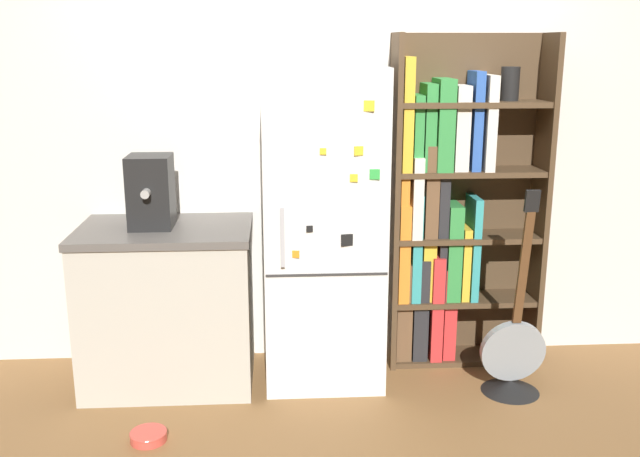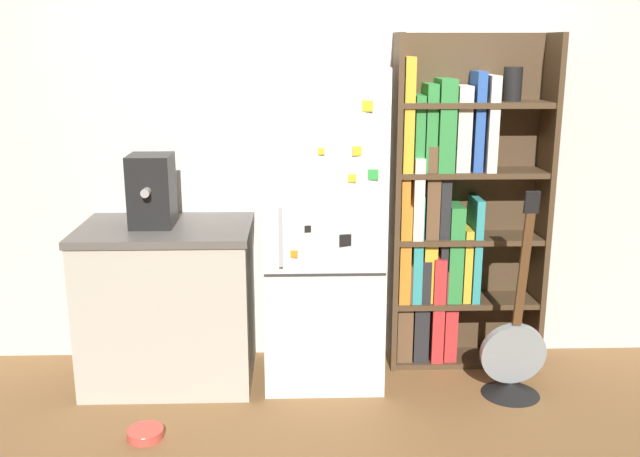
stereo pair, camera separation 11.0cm
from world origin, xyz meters
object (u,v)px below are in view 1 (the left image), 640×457
object	(u,v)px
refrigerator	(323,228)
guitar	(512,363)
espresso_machine	(151,192)
pet_bowl	(148,435)
bookshelf	(447,215)

from	to	relation	value
refrigerator	guitar	distance (m)	1.23
espresso_machine	pet_bowl	xyz separation A→B (m)	(0.03, -0.64, -1.03)
bookshelf	pet_bowl	bearing A→B (deg)	-152.20
espresso_machine	pet_bowl	distance (m)	1.21
refrigerator	espresso_machine	bearing A→B (deg)	-179.02
bookshelf	espresso_machine	distance (m)	1.63
guitar	pet_bowl	bearing A→B (deg)	-168.56
refrigerator	bookshelf	size ratio (longest dim) A/B	0.91
refrigerator	guitar	bearing A→B (deg)	-15.95
bookshelf	refrigerator	bearing A→B (deg)	-166.27
guitar	refrigerator	bearing A→B (deg)	164.05
espresso_machine	guitar	bearing A→B (deg)	-8.06
espresso_machine	pet_bowl	size ratio (longest dim) A/B	2.17
refrigerator	espresso_machine	xyz separation A→B (m)	(-0.89, -0.02, 0.21)
espresso_machine	guitar	world-z (taller)	espresso_machine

